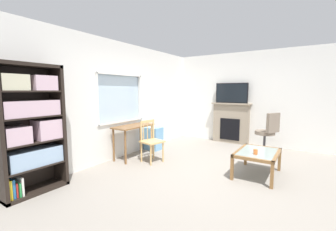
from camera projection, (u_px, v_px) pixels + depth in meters
name	position (u px, v px, depth m)	size (l,w,h in m)	color
ground	(211.00, 175.00, 4.07)	(6.52, 5.48, 0.02)	gray
wall_back_with_window	(123.00, 100.00, 5.15)	(5.52, 0.15, 2.63)	white
wall_right	(250.00, 98.00, 6.26)	(0.12, 4.68, 2.63)	white
bookshelf	(30.00, 126.00, 3.26)	(0.90, 0.38, 1.93)	black
desk_under_window	(133.00, 131.00, 5.01)	(0.99, 0.45, 0.75)	brown
wooden_chair	(151.00, 141.00, 4.74)	(0.50, 0.48, 0.90)	tan
plastic_drawer_unit	(154.00, 138.00, 5.76)	(0.35, 0.40, 0.58)	#72ADDB
fireplace	(231.00, 123.00, 6.48)	(0.26, 1.13, 1.18)	gray
tv	(232.00, 93.00, 6.36)	(0.06, 0.93, 0.58)	black
office_chair	(268.00, 130.00, 5.48)	(0.60, 0.62, 1.00)	#7A6B5B
coffee_table	(257.00, 155.00, 3.99)	(0.98, 0.68, 0.44)	#8C9E99
sippy_cup	(255.00, 152.00, 3.79)	(0.07, 0.07, 0.09)	orange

